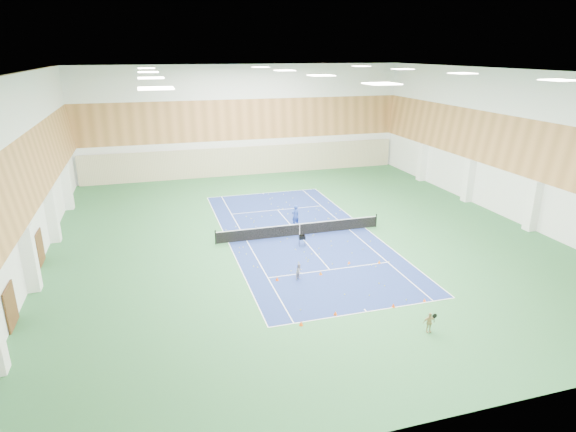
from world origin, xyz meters
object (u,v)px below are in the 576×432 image
at_px(tennis_net, 300,228).
at_px(child_court, 299,271).
at_px(coach, 295,216).
at_px(child_apron, 429,322).
at_px(ball_cart, 302,241).

relative_size(tennis_net, child_court, 12.39).
distance_m(coach, child_court, 9.35).
distance_m(child_court, child_apron, 8.66).
relative_size(child_apron, ball_cart, 1.37).
distance_m(coach, child_apron, 16.56).
distance_m(child_court, ball_cart, 5.36).
bearing_deg(child_court, ball_cart, 26.74).
bearing_deg(ball_cart, tennis_net, 86.11).
xyz_separation_m(coach, child_apron, (1.87, -16.45, -0.36)).
bearing_deg(ball_cart, coach, 88.82).
xyz_separation_m(tennis_net, ball_cart, (-0.47, -2.04, -0.15)).
bearing_deg(ball_cart, child_court, -100.70).
relative_size(coach, ball_cart, 2.26).
height_order(tennis_net, child_apron, tennis_net).
bearing_deg(coach, ball_cart, 64.86).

